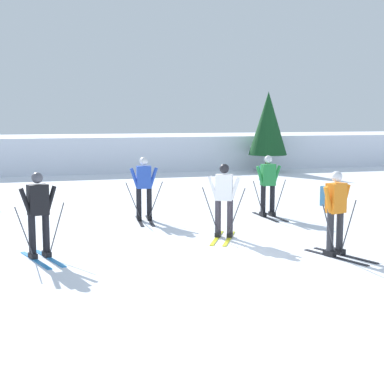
{
  "coord_description": "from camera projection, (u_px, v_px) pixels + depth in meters",
  "views": [
    {
      "loc": [
        -3.65,
        -10.37,
        2.79
      ],
      "look_at": [
        0.44,
        3.35,
        0.9
      ],
      "focal_mm": 53.88,
      "sensor_mm": 36.0,
      "label": 1
    }
  ],
  "objects": [
    {
      "name": "far_snow_ridge",
      "position": [
        92.0,
        152.0,
        30.64
      ],
      "size": [
        80.0,
        6.13,
        1.75
      ],
      "primitive_type": "cube",
      "color": "silver",
      "rests_on": "ground"
    },
    {
      "name": "skier_green",
      "position": [
        268.0,
        182.0,
        16.04
      ],
      "size": [
        1.0,
        1.61,
        1.71
      ],
      "color": "black",
      "rests_on": "ground"
    },
    {
      "name": "ground_plane",
      "position": [
        219.0,
        260.0,
        11.25
      ],
      "size": [
        120.0,
        120.0,
        0.0
      ],
      "primitive_type": "plane",
      "color": "silver"
    },
    {
      "name": "conifer_far_left",
      "position": [
        268.0,
        124.0,
        28.73
      ],
      "size": [
        1.92,
        1.92,
        4.0
      ],
      "color": "#513823",
      "rests_on": "ground"
    },
    {
      "name": "skier_blue",
      "position": [
        144.0,
        187.0,
        15.39
      ],
      "size": [
        1.0,
        1.63,
        1.71
      ],
      "color": "black",
      "rests_on": "ground"
    },
    {
      "name": "skier_orange",
      "position": [
        335.0,
        209.0,
        11.51
      ],
      "size": [
        0.96,
        1.64,
        1.71
      ],
      "color": "black",
      "rests_on": "ground"
    },
    {
      "name": "skier_white",
      "position": [
        224.0,
        196.0,
        13.24
      ],
      "size": [
        1.07,
        1.59,
        1.71
      ],
      "color": "gold",
      "rests_on": "ground"
    },
    {
      "name": "skier_black",
      "position": [
        39.0,
        213.0,
        11.26
      ],
      "size": [
        0.97,
        1.64,
        1.71
      ],
      "color": "#237AC6",
      "rests_on": "ground"
    }
  ]
}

